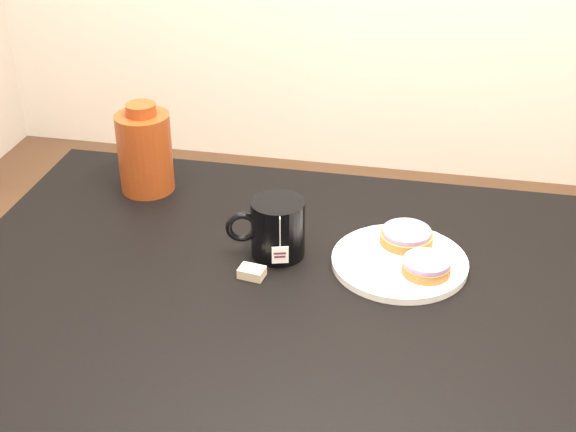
{
  "coord_description": "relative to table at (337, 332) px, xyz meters",
  "views": [
    {
      "loc": [
        0.14,
        -1.12,
        1.56
      ],
      "look_at": [
        -0.12,
        0.14,
        0.81
      ],
      "focal_mm": 50.0,
      "sensor_mm": 36.0,
      "label": 1
    }
  ],
  "objects": [
    {
      "name": "bagel_front",
      "position": [
        0.14,
        0.08,
        0.11
      ],
      "size": [
        0.1,
        0.1,
        0.03
      ],
      "color": "brown",
      "rests_on": "plate"
    },
    {
      "name": "table",
      "position": [
        0.0,
        0.0,
        0.0
      ],
      "size": [
        1.4,
        0.9,
        0.75
      ],
      "color": "black",
      "rests_on": "ground_plane"
    },
    {
      "name": "mug",
      "position": [
        -0.13,
        0.1,
        0.14
      ],
      "size": [
        0.16,
        0.12,
        0.11
      ],
      "rotation": [
        0.0,
        0.0,
        0.29
      ],
      "color": "black",
      "rests_on": "table"
    },
    {
      "name": "bagel_package",
      "position": [
        -0.45,
        0.3,
        0.17
      ],
      "size": [
        0.13,
        0.13,
        0.19
      ],
      "rotation": [
        0.0,
        0.0,
        0.12
      ],
      "color": "#5E200C",
      "rests_on": "table"
    },
    {
      "name": "teabag_pouch",
      "position": [
        -0.16,
        0.02,
        0.09
      ],
      "size": [
        0.05,
        0.04,
        0.02
      ],
      "primitive_type": "cube",
      "rotation": [
        0.0,
        0.0,
        -0.15
      ],
      "color": "#C6B793",
      "rests_on": "table"
    },
    {
      "name": "plate",
      "position": [
        0.1,
        0.11,
        0.09
      ],
      "size": [
        0.25,
        0.25,
        0.02
      ],
      "color": "white",
      "rests_on": "table"
    },
    {
      "name": "bagel_back",
      "position": [
        0.1,
        0.17,
        0.11
      ],
      "size": [
        0.11,
        0.11,
        0.03
      ],
      "color": "brown",
      "rests_on": "plate"
    }
  ]
}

